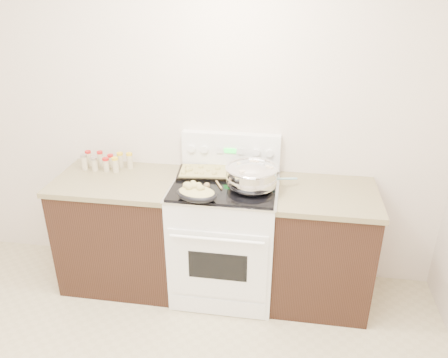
# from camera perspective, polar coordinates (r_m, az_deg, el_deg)

# --- Properties ---
(room_shell) EXTENTS (4.10, 3.60, 2.75)m
(room_shell) POSITION_cam_1_polar(r_m,az_deg,el_deg) (1.72, -18.98, 2.81)
(room_shell) COLOR beige
(room_shell) RESTS_ON ground
(counter_left) EXTENTS (0.93, 0.67, 0.92)m
(counter_left) POSITION_cam_1_polar(r_m,az_deg,el_deg) (3.61, -13.05, -6.48)
(counter_left) COLOR black
(counter_left) RESTS_ON ground
(counter_right) EXTENTS (0.73, 0.67, 0.92)m
(counter_right) POSITION_cam_1_polar(r_m,az_deg,el_deg) (3.40, 12.56, -8.64)
(counter_right) COLOR black
(counter_right) RESTS_ON ground
(kitchen_range) EXTENTS (0.78, 0.73, 1.22)m
(kitchen_range) POSITION_cam_1_polar(r_m,az_deg,el_deg) (3.39, 0.14, -7.43)
(kitchen_range) COLOR white
(kitchen_range) RESTS_ON ground
(mixing_bowl) EXTENTS (0.39, 0.39, 0.22)m
(mixing_bowl) POSITION_cam_1_polar(r_m,az_deg,el_deg) (3.06, 3.63, 0.19)
(mixing_bowl) COLOR silver
(mixing_bowl) RESTS_ON kitchen_range
(roasting_pan) EXTENTS (0.33, 0.26, 0.12)m
(roasting_pan) POSITION_cam_1_polar(r_m,az_deg,el_deg) (2.93, -3.63, -1.80)
(roasting_pan) COLOR black
(roasting_pan) RESTS_ON kitchen_range
(baking_sheet) EXTENTS (0.41, 0.31, 0.06)m
(baking_sheet) POSITION_cam_1_polar(r_m,az_deg,el_deg) (3.31, -2.77, 0.94)
(baking_sheet) COLOR black
(baking_sheet) RESTS_ON kitchen_range
(wooden_spoon) EXTENTS (0.14, 0.25, 0.04)m
(wooden_spoon) POSITION_cam_1_polar(r_m,az_deg,el_deg) (3.14, -1.78, -0.60)
(wooden_spoon) COLOR #A07D49
(wooden_spoon) RESTS_ON kitchen_range
(blue_ladle) EXTENTS (0.24, 0.19, 0.10)m
(blue_ladle) POSITION_cam_1_polar(r_m,az_deg,el_deg) (3.09, 6.13, -0.71)
(blue_ladle) COLOR #89C1CC
(blue_ladle) RESTS_ON kitchen_range
(spice_jars) EXTENTS (0.39, 0.14, 0.13)m
(spice_jars) POSITION_cam_1_polar(r_m,az_deg,el_deg) (3.57, -15.20, 2.23)
(spice_jars) COLOR #BFB28C
(spice_jars) RESTS_ON counter_left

